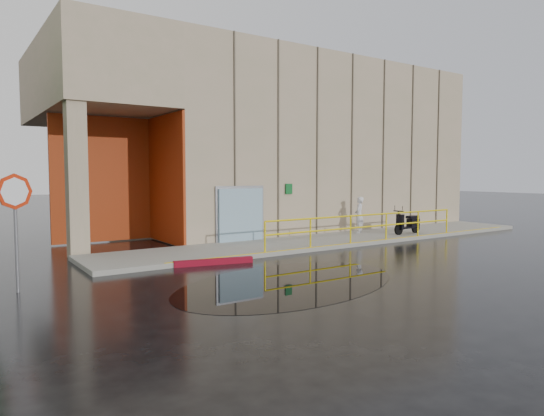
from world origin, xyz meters
The scene contains 9 objects.
ground centered at (0.00, 0.00, 0.00)m, with size 120.00×120.00×0.00m, color black.
sidewalk centered at (4.00, 4.50, 0.07)m, with size 20.00×3.00×0.15m, color gray.
building centered at (5.10, 10.98, 4.21)m, with size 20.00×10.17×8.00m.
guardrail centered at (4.25, 3.15, 0.68)m, with size 9.56×0.06×1.03m.
person centered at (5.71, 5.18, 0.93)m, with size 0.57×0.38×1.57m, color silver.
scooter centered at (7.20, 3.78, 0.86)m, with size 1.61×0.58×1.23m.
stop_sign centered at (-7.82, 2.26, 1.97)m, with size 0.77×0.35×2.71m.
red_curb centered at (-2.56, 2.79, 0.09)m, with size 2.40×0.18×0.18m, color maroon.
puddle centered at (-2.10, -0.43, 0.00)m, with size 6.62×4.07×0.01m, color black.
Camera 1 is at (-9.12, -10.00, 2.69)m, focal length 32.00 mm.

